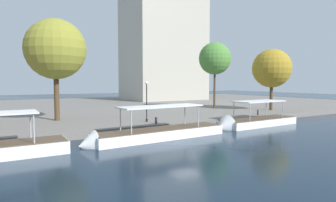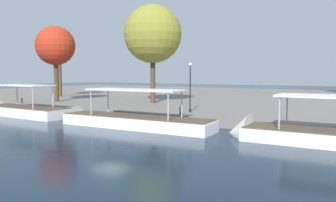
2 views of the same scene
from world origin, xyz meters
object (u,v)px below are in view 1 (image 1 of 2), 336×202
Objects in this scene: tree_0 at (215,58)px; tree_2 at (271,68)px; mooring_bollard_1 at (156,120)px; lamp_post at (147,100)px; tour_boat_2 at (252,123)px; mooring_bollard_0 at (258,112)px; tree_4 at (57,49)px; tour_boat_1 at (152,136)px.

tree_2 is at bearing -50.25° from tree_0.
lamp_post is (-0.13, 1.99, 2.11)m from mooring_bollard_1.
tour_boat_2 is 1.22× the size of tree_2.
mooring_bollard_0 is 27.25m from tree_4.
mooring_bollard_0 is (4.61, 3.26, 0.80)m from tour_boat_2.
tour_boat_2 is (14.09, 0.94, 0.02)m from tour_boat_1.
mooring_bollard_1 is at bearing -147.74° from tree_0.
tree_4 is (-5.80, 13.00, 8.90)m from tour_boat_1.
mooring_bollard_0 is 13.99m from tree_0.
lamp_post is (-11.45, 5.34, 2.90)m from tour_boat_2.
tree_4 reaches higher than mooring_bollard_1.
tree_4 is at bearing 141.46° from lamp_post.
mooring_bollard_0 is 0.07× the size of tree_4.
tour_boat_1 is 5.17m from mooring_bollard_1.
lamp_post is at bearing 93.87° from mooring_bollard_1.
mooring_bollard_1 is (-15.93, 0.09, -0.01)m from mooring_bollard_0.
tour_boat_1 is at bearing -142.91° from tree_0.
tree_0 is 1.15× the size of tree_2.
tour_boat_1 is at bearing -122.83° from mooring_bollard_1.
tour_boat_1 is 16.79m from tree_4.
tour_boat_1 is at bearing 2.00° from tour_boat_2.
tree_0 is (6.28, 14.46, 9.01)m from tour_boat_2.
lamp_post is at bearing -152.79° from tree_0.
tour_boat_1 is at bearing -65.97° from tree_4.
tour_boat_2 reaches higher than mooring_bollard_0.
lamp_post reaches higher than tour_boat_1.
tree_0 reaches higher than mooring_bollard_0.
lamp_post is at bearing 172.60° from mooring_bollard_0.
tree_0 is at bearing 27.21° from lamp_post.
tour_boat_2 is 2.59× the size of lamp_post.
lamp_post is 0.41× the size of tree_0.
tree_2 is at bearing -8.21° from tree_4.
tour_boat_1 is 1.29× the size of tree_0.
lamp_post reaches higher than mooring_bollard_1.
mooring_bollard_0 is 1.02× the size of mooring_bollard_1.
mooring_bollard_0 is (18.70, 4.20, 0.82)m from tour_boat_1.
tree_2 is (5.84, -7.02, -1.85)m from tree_0.
tour_boat_2 is at bearing -16.50° from mooring_bollard_1.
tree_2 is (7.51, 4.18, 6.35)m from mooring_bollard_0.
tour_boat_2 is 1.06× the size of tree_0.
tour_boat_1 is 18.63× the size of mooring_bollard_0.
tree_2 is (23.57, 2.10, 4.25)m from lamp_post.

